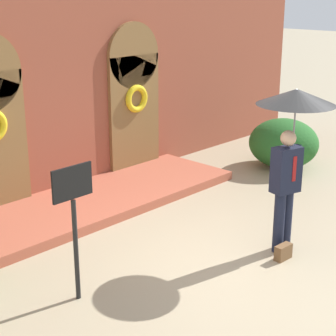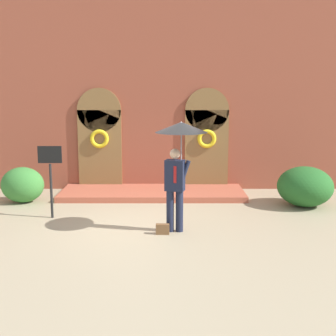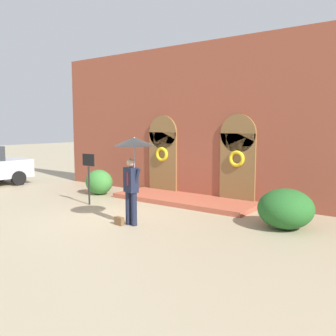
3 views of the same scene
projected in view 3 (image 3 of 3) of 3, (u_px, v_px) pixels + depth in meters
name	position (u px, v px, depth m)	size (l,w,h in m)	color
ground_plane	(123.00, 219.00, 10.66)	(80.00, 80.00, 0.00)	tan
building_facade	(201.00, 125.00, 13.65)	(14.00, 2.30, 5.60)	brown
person_with_umbrella	(133.00, 154.00, 9.80)	(1.10, 1.10, 2.36)	#191E33
handbag	(119.00, 221.00, 10.06)	(0.28, 0.12, 0.22)	brown
sign_post	(89.00, 170.00, 12.53)	(0.56, 0.06, 1.72)	black
shrub_left	(99.00, 182.00, 14.49)	(1.14, 0.94, 0.96)	#387A33
shrub_right	(286.00, 209.00, 9.69)	(1.43, 1.48, 1.04)	#235B23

